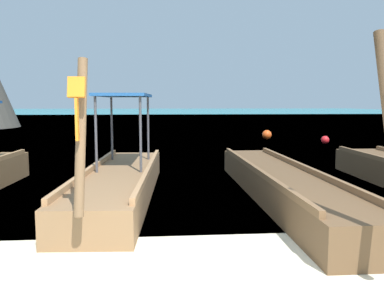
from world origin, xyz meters
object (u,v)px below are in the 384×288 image
at_px(mooring_buoy_near, 325,140).
at_px(mooring_buoy_far, 267,135).
at_px(longtail_boat_blue_ribbon, 282,185).
at_px(longtail_boat_orange_ribbon, 120,181).

distance_m(mooring_buoy_near, mooring_buoy_far, 3.15).
distance_m(longtail_boat_blue_ribbon, mooring_buoy_far, 12.85).
bearing_deg(mooring_buoy_near, longtail_boat_orange_ribbon, -130.75).
relative_size(longtail_boat_blue_ribbon, mooring_buoy_near, 20.22).
bearing_deg(mooring_buoy_far, mooring_buoy_near, -49.48).
distance_m(longtail_boat_blue_ribbon, mooring_buoy_near, 11.32).
relative_size(mooring_buoy_near, mooring_buoy_far, 0.76).
bearing_deg(mooring_buoy_near, longtail_boat_blue_ribbon, -117.18).
bearing_deg(mooring_buoy_near, mooring_buoy_far, 130.52).
bearing_deg(longtail_boat_orange_ribbon, mooring_buoy_far, 62.53).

